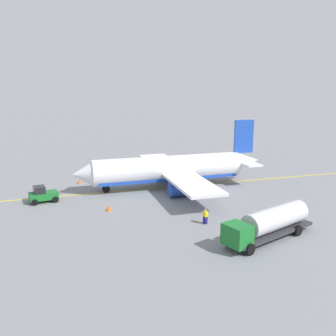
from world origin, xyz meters
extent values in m
plane|color=slate|center=(0.00, 0.00, 0.00)|extent=(400.00, 400.00, 0.00)
cylinder|color=white|center=(0.00, 0.00, 2.92)|extent=(22.59, 9.92, 3.84)
cube|color=#1E47B7|center=(0.00, 0.00, 1.86)|extent=(21.20, 8.91, 1.08)
cone|color=white|center=(11.96, -3.46, 2.92)|extent=(4.02, 4.41, 3.69)
cone|color=white|center=(-12.56, 3.64, 3.30)|extent=(5.09, 4.35, 3.26)
cube|color=#1E47B7|center=(-11.96, 3.46, 7.24)|extent=(3.17, 1.24, 5.20)
cube|color=white|center=(-11.96, 3.46, 3.32)|extent=(4.64, 8.74, 0.24)
cube|color=white|center=(-0.96, 0.28, 2.44)|extent=(12.16, 27.39, 0.36)
cylinder|color=#1E47B7|center=(1.25, 5.05, 1.19)|extent=(3.66, 2.91, 2.10)
cylinder|color=#1E47B7|center=(-1.64, -4.94, 1.19)|extent=(3.66, 2.91, 2.10)
cylinder|color=#4C4C51|center=(8.97, -2.60, 1.16)|extent=(0.24, 0.24, 1.22)
cylinder|color=black|center=(8.97, -2.60, 0.55)|extent=(1.17, 0.69, 1.10)
cylinder|color=#4C4C51|center=(-1.20, 3.05, 1.16)|extent=(0.24, 0.24, 1.22)
cylinder|color=black|center=(-1.20, 3.05, 0.55)|extent=(1.17, 0.69, 1.10)
cylinder|color=#4C4C51|center=(-2.64, -1.94, 1.16)|extent=(0.24, 0.24, 1.22)
cylinder|color=black|center=(-2.64, -1.94, 0.55)|extent=(1.17, 0.69, 1.10)
cube|color=#2D2D33|center=(1.68, 21.46, 0.70)|extent=(10.90, 3.16, 0.30)
cube|color=#196B28|center=(6.66, 21.77, 1.65)|extent=(2.14, 2.52, 2.00)
cube|color=black|center=(7.55, 21.83, 2.05)|extent=(0.28, 2.01, 0.90)
cylinder|color=silver|center=(1.08, 21.43, 2.00)|extent=(8.09, 2.79, 2.30)
cylinder|color=black|center=(6.18, 22.99, 0.55)|extent=(1.12, 0.42, 1.10)
cylinder|color=black|center=(6.33, 20.50, 0.55)|extent=(1.12, 0.42, 1.10)
cylinder|color=black|center=(-1.18, 22.54, 0.55)|extent=(1.12, 0.42, 1.10)
cylinder|color=black|center=(-1.03, 20.04, 0.55)|extent=(1.12, 0.42, 1.10)
cube|color=#196B28|center=(17.62, -3.13, 0.85)|extent=(3.79, 2.36, 0.90)
cube|color=black|center=(18.12, -3.18, 1.75)|extent=(1.56, 1.74, 0.90)
cylinder|color=black|center=(16.22, -3.99, 0.40)|extent=(0.83, 0.38, 0.80)
cylinder|color=black|center=(16.43, -2.00, 0.40)|extent=(0.83, 0.38, 0.80)
cylinder|color=black|center=(18.81, -4.26, 0.40)|extent=(0.83, 0.38, 0.80)
cylinder|color=black|center=(19.02, -2.27, 0.40)|extent=(0.83, 0.38, 0.80)
cube|color=navy|center=(4.70, 14.72, 0.42)|extent=(0.32, 0.44, 0.85)
cube|color=yellow|center=(4.70, 14.72, 1.15)|extent=(0.36, 0.52, 0.60)
sphere|color=tan|center=(4.70, 14.72, 1.59)|extent=(0.24, 0.24, 0.24)
cone|color=#F2590F|center=(10.47, -9.48, 0.32)|extent=(0.57, 0.57, 0.64)
cone|color=#F2590F|center=(11.93, 4.84, 0.36)|extent=(0.64, 0.64, 0.71)
cube|color=yellow|center=(0.00, 0.00, 0.01)|extent=(75.31, 22.07, 0.01)
camera|label=1|loc=(29.30, 44.60, 15.11)|focal=39.13mm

